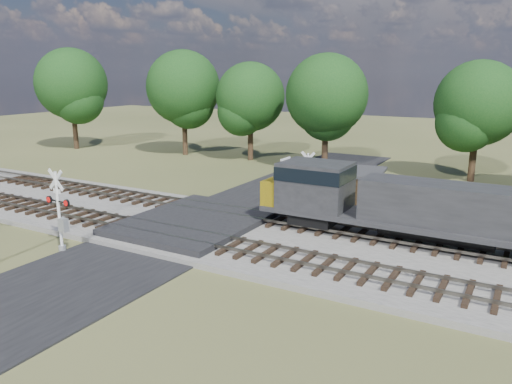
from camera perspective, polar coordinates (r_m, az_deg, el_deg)
The scene contains 10 objects.
ground at distance 28.80m, azimuth -7.44°, elevation -4.37°, with size 160.00×160.00×0.00m, color #3F4625.
ballast_bed at distance 24.82m, azimuth 12.24°, elevation -7.19°, with size 140.00×10.00×0.30m, color gray.
road at distance 28.79m, azimuth -7.45°, elevation -4.29°, with size 7.00×60.00×0.08m, color black.
crossing_panel at distance 29.09m, azimuth -6.87°, elevation -3.52°, with size 7.00×9.00×0.62m, color #262628.
track_near at distance 25.40m, azimuth -4.53°, elevation -5.79°, with size 140.00×2.60×0.33m.
track_far at distance 29.46m, azimuth 0.93°, elevation -3.00°, with size 140.00×2.60×0.33m.
crossing_signal_near at distance 26.56m, azimuth -21.44°, elevation -2.80°, with size 1.71×0.37×4.23m.
crossing_signal_far at distance 32.54m, azimuth 5.76°, elevation 0.71°, with size 1.56×0.34×3.87m.
equipment_shed at distance 32.91m, azimuth 10.83°, elevation 0.24°, with size 4.44×4.44×2.69m.
treeline at distance 43.99m, azimuth 11.69°, elevation 10.74°, with size 79.48×11.14×11.50m.
Camera 1 is at (16.65, -21.78, 8.83)m, focal length 35.00 mm.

